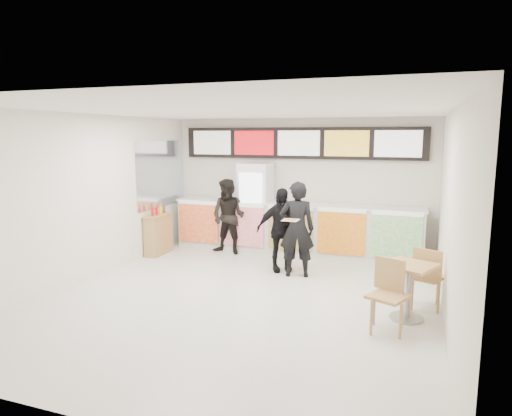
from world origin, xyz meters
The scene contains 15 objects.
floor centered at (0.00, 0.00, 0.00)m, with size 7.00×7.00×0.00m, color beige.
ceiling centered at (0.00, 0.00, 3.00)m, with size 7.00×7.00×0.00m, color white.
wall_back centered at (0.00, 3.50, 1.50)m, with size 6.00×6.00×0.00m, color silver.
wall_left centered at (-3.00, 0.00, 1.50)m, with size 7.00×7.00×0.00m, color silver.
wall_right centered at (3.00, 0.00, 1.50)m, with size 7.00×7.00×0.00m, color silver.
service_counter centered at (0.00, 3.09, 0.57)m, with size 5.56×0.77×1.14m.
menu_board centered at (0.00, 3.41, 2.45)m, with size 5.50×0.14×0.70m.
drinks_fridge centered at (-0.93, 3.11, 1.00)m, with size 0.70×0.67×2.00m.
mirror_panel centered at (-2.99, 2.45, 1.75)m, with size 0.01×2.00×1.50m, color #B2B7BF.
customer_main centered at (0.48, 1.45, 0.90)m, with size 0.65×0.43×1.79m, color black.
customer_left centered at (-1.37, 2.55, 0.84)m, with size 0.81×0.63×1.67m, color black.
customer_mid centered at (0.10, 1.69, 0.82)m, with size 0.96×0.40×1.63m, color black.
pizza_slice centered at (0.48, 1.00, 1.16)m, with size 0.36×0.36×0.02m.
cafe_table centered at (2.50, 0.00, 0.57)m, with size 1.10×1.70×0.97m.
condiment_ledge centered at (-2.82, 1.98, 0.46)m, with size 0.32×0.80×1.06m.
Camera 1 is at (2.56, -6.62, 2.62)m, focal length 32.00 mm.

